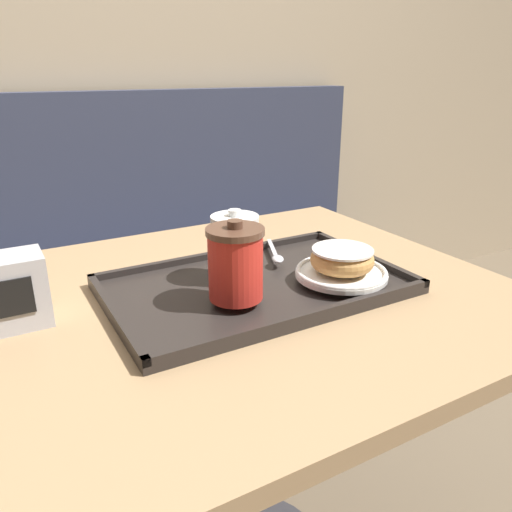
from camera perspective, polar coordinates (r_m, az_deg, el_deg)
The scene contains 10 objects.
wall_behind at distance 1.85m, azimuth -20.06°, elevation 23.66°, with size 8.00×0.05×2.40m.
booth_bench at distance 1.82m, azimuth -10.33°, elevation -4.10°, with size 1.69×0.44×1.00m.
cafe_table at distance 0.95m, azimuth -2.32°, elevation -13.02°, with size 0.95×0.79×0.70m.
serving_tray at distance 0.88m, azimuth 0.00°, elevation -3.47°, with size 0.51×0.32×0.02m.
coffee_cup_front at distance 0.77m, azimuth -2.35°, elevation -0.80°, with size 0.09×0.09×0.13m.
coffee_cup_rear at distance 0.87m, azimuth -2.41°, elevation 1.28°, with size 0.08×0.08×0.12m.
plate_with_chocolate_donut at distance 0.88m, azimuth 9.72°, elevation -1.87°, with size 0.16×0.16×0.01m.
donut_chocolate_glazed at distance 0.87m, azimuth 9.82°, elevation -0.32°, with size 0.11×0.11×0.04m.
spoon at distance 0.96m, azimuth 2.32°, elevation 0.02°, with size 0.07×0.13×0.01m.
napkin_dispenser at distance 0.83m, azimuth -26.62°, elevation -3.73°, with size 0.11×0.08×0.11m.
Camera 1 is at (-0.36, -0.71, 1.07)m, focal length 35.00 mm.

